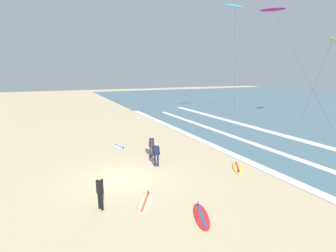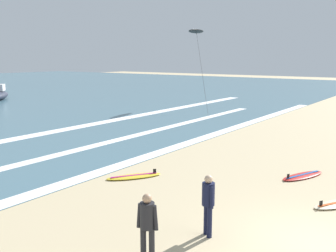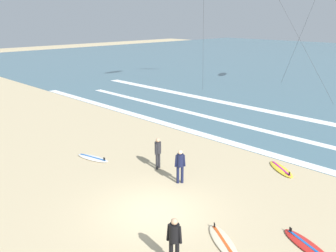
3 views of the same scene
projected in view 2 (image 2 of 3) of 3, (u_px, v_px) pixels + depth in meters
ground_plane at (323, 248)px, 9.07m from camera, size 160.00×160.00×0.00m
wave_foam_shoreline at (100, 172)px, 14.97m from camera, size 52.44×0.73×0.01m
wave_foam_mid_break at (18, 165)px, 16.01m from camera, size 43.88×0.67×0.01m
wave_foam_outer_break at (1, 142)px, 20.41m from camera, size 55.51×0.98×0.01m
surfer_right_near at (147, 222)px, 8.24m from camera, size 0.32×0.51×1.60m
surfer_left_far at (208, 200)px, 9.53m from camera, size 0.37×0.47×1.60m
surfboard_near_water at (134, 176)px, 14.37m from camera, size 2.08×1.67×0.25m
surfboard_foreground_flat at (303, 176)px, 14.43m from camera, size 2.17×1.33×0.25m
kite_black_low_near at (196, 32)px, 34.14m from camera, size 6.04×4.61×6.95m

